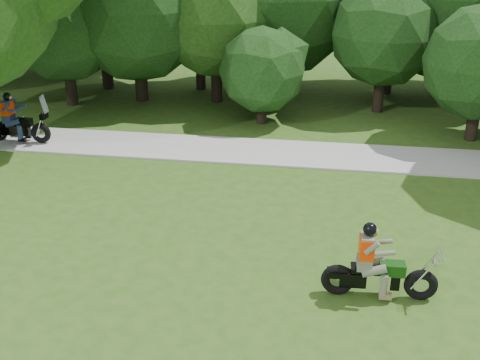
{
  "coord_description": "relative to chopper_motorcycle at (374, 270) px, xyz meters",
  "views": [
    {
      "loc": [
        0.16,
        -9.29,
        6.77
      ],
      "look_at": [
        -1.7,
        2.76,
        1.38
      ],
      "focal_mm": 45.0,
      "sensor_mm": 36.0,
      "label": 1
    }
  ],
  "objects": [
    {
      "name": "chopper_motorcycle",
      "position": [
        0.0,
        0.0,
        0.0
      ],
      "size": [
        2.22,
        0.59,
        1.59
      ],
      "rotation": [
        0.0,
        0.0,
        0.04
      ],
      "color": "black",
      "rests_on": "ground"
    },
    {
      "name": "walkway",
      "position": [
        -1.2,
        7.27,
        -0.56
      ],
      "size": [
        60.0,
        2.2,
        0.06
      ],
      "primitive_type": "cube",
      "color": "#A0A09B",
      "rests_on": "ground"
    },
    {
      "name": "ground",
      "position": [
        -1.2,
        -0.73,
        -0.59
      ],
      "size": [
        100.0,
        100.0,
        0.0
      ],
      "primitive_type": "plane",
      "color": "#2D5117",
      "rests_on": "ground"
    },
    {
      "name": "tree_line",
      "position": [
        -1.99,
        14.05,
        3.1
      ],
      "size": [
        40.05,
        12.8,
        7.79
      ],
      "color": "black",
      "rests_on": "ground"
    },
    {
      "name": "touring_motorcycle",
      "position": [
        -10.95,
        6.92,
        0.07
      ],
      "size": [
        2.13,
        0.61,
        1.63
      ],
      "rotation": [
        0.0,
        0.0,
        -0.0
      ],
      "color": "black",
      "rests_on": "walkway"
    }
  ]
}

